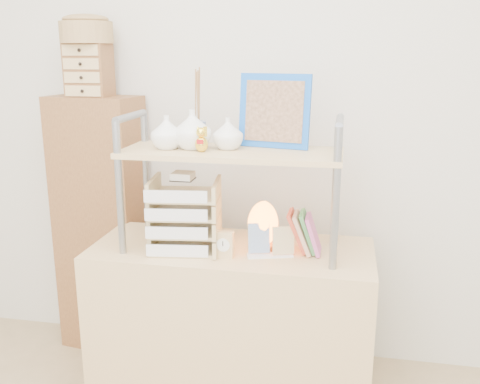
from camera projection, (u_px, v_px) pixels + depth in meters
The scene contains 9 objects.
desk at pixel (232, 327), 2.38m from camera, with size 1.20×0.50×0.75m, color tan.
cabinet at pixel (102, 226), 2.80m from camera, with size 0.45×0.24×1.35m, color brown.
hutch at pixel (224, 148), 2.19m from camera, with size 0.90×0.34×0.73m.
letter_tray at pixel (184, 219), 2.24m from camera, with size 0.31×0.29×0.33m.
salt_lamp at pixel (263, 225), 2.24m from camera, with size 0.14×0.13×0.21m.
desk_clock at pixel (224, 245), 2.16m from camera, with size 0.08×0.04×0.11m.
postcard_stand at pixel (270, 247), 2.18m from camera, with size 0.20×0.11×0.13m.
drawer_chest at pixel (89, 70), 2.58m from camera, with size 0.20×0.16×0.25m.
woven_basket at pixel (86, 32), 2.53m from camera, with size 0.25×0.25×0.10m, color olive.
Camera 1 is at (0.45, -0.90, 1.56)m, focal length 40.00 mm.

